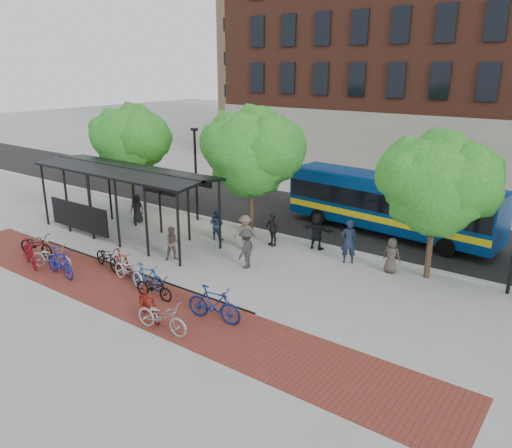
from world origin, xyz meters
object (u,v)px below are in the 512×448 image
Objects in this scene: bus at (390,202)px; bike_7 at (147,277)px; bus_shelter at (122,178)px; pedestrian_7 at (349,242)px; pedestrian_9 at (246,249)px; bike_9 at (149,304)px; bike_0 at (36,245)px; pedestrian_8 at (173,244)px; pedestrian_2 at (217,224)px; bike_3 at (60,262)px; pedestrian_0 at (137,208)px; bike_2 at (51,257)px; bike_4 at (107,257)px; lamp_post_left at (196,172)px; bike_5 at (122,262)px; bike_11 at (214,304)px; pedestrian_3 at (245,233)px; tree_b at (253,148)px; bike_6 at (129,271)px; bike_1 at (30,253)px; pedestrian_6 at (391,255)px; tree_c at (440,181)px; pedestrian_5 at (317,231)px; pedestrian_4 at (273,229)px; bike_10 at (162,317)px.

bus reaches higher than bike_7.
pedestrian_7 is (10.81, 3.30, -2.02)m from bus_shelter.
bus_shelter reaches higher than pedestrian_9.
bike_9 is 5.58m from pedestrian_9.
bike_0 is 1.32× the size of pedestrian_8.
pedestrian_2 reaches higher than bike_0.
bike_3 reaches higher than bike_0.
bus is at bearing 5.69° from pedestrian_0.
bike_9 is at bearing 36.01° from pedestrian_7.
pedestrian_7 is at bearing -41.93° from bike_7.
bike_4 is at bearing -71.62° from bike_2.
pedestrian_2 is at bearing -132.13° from bus.
lamp_post_left is 2.52× the size of bike_0.
bike_5 is at bearing -81.92° from bike_2.
bus_shelter is 5.10m from bike_0.
bike_3 is at bearing -112.04° from bike_0.
pedestrian_0 is at bearing -137.08° from lamp_post_left.
pedestrian_7 is (1.31, 7.46, 0.36)m from bike_11.
bike_11 is at bearing -84.52° from bike_5.
pedestrian_0 is at bearing 147.74° from pedestrian_3.
tree_b is 3.16× the size of bike_3.
bike_0 is at bearing -72.20° from pedestrian_9.
pedestrian_0 is at bearing 101.70° from pedestrian_8.
bike_2 is 8.30m from pedestrian_9.
pedestrian_0 is (-5.99, 5.66, 0.27)m from bike_6.
bike_11 is (9.58, 1.02, 0.02)m from bike_1.
pedestrian_6 is 0.88× the size of pedestrian_9.
pedestrian_8 is (-1.36, 2.76, 0.26)m from bike_7.
pedestrian_6 reaches higher than bike_1.
pedestrian_2 is 0.93× the size of pedestrian_9.
pedestrian_0 is (-1.19, 7.02, 0.19)m from bike_1.
bike_6 is at bearing -141.20° from tree_c.
pedestrian_0 is 12.17m from pedestrian_7.
bike_0 is 6.21m from pedestrian_0.
pedestrian_5 is at bearing 11.47° from bike_9.
pedestrian_7 is at bearing -14.09° from pedestrian_3.
lamp_post_left is 8.97m from bike_0.
pedestrian_4 is at bearing -20.21° from bike_4.
tree_c is 2.91× the size of bike_0.
tree_c reaches higher than bike_3.
bike_4 is (-7.88, -11.48, -1.20)m from bus.
pedestrian_4 is (-1.75, 8.90, 0.29)m from bike_10.
pedestrian_2 reaches higher than bike_7.
pedestrian_8 is at bearing -105.00° from pedestrian_4.
pedestrian_0 is at bearing -5.99° from bike_0.
bike_10 is at bearing -120.40° from tree_c.
bike_7 is 0.87× the size of pedestrian_7.
tree_b is 3.75× the size of pedestrian_9.
pedestrian_7 is (6.64, 1.08, 0.18)m from pedestrian_2.
bike_9 is 1.07m from bike_10.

